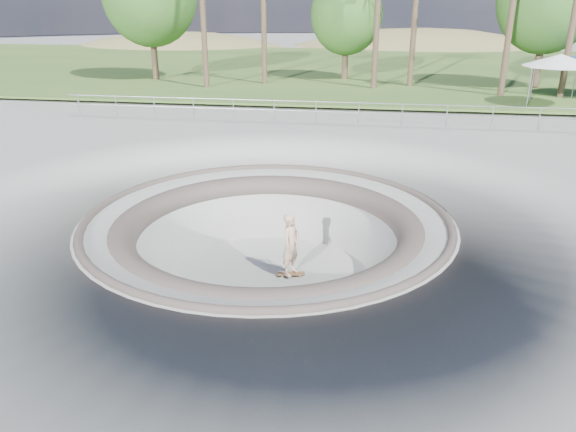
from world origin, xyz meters
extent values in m
plane|color=#9E9F9A|center=(0.00, 0.00, 0.00)|extent=(180.00, 180.00, 0.00)
torus|color=#9E9F9A|center=(0.00, 0.00, -2.00)|extent=(14.00, 14.00, 4.00)
cylinder|color=#9E9F9A|center=(0.00, 0.00, -1.95)|extent=(6.60, 6.60, 0.10)
torus|color=#554B44|center=(0.00, 0.00, -0.02)|extent=(10.24, 10.24, 0.24)
torus|color=#554B44|center=(0.00, 0.00, -0.45)|extent=(8.91, 8.91, 0.81)
cube|color=#395B24|center=(0.00, 34.00, 0.22)|extent=(180.00, 36.00, 0.12)
ellipsoid|color=olive|center=(-22.00, 55.00, -6.44)|extent=(50.40, 36.00, 23.40)
ellipsoid|color=olive|center=(8.00, 60.00, -7.87)|extent=(61.60, 44.00, 28.60)
cylinder|color=#92959A|center=(0.00, 12.00, 1.17)|extent=(25.00, 0.05, 0.05)
cylinder|color=#92959A|center=(0.00, 12.00, 0.72)|extent=(25.00, 0.05, 0.05)
cube|color=brown|center=(0.63, 0.25, -1.83)|extent=(0.84, 0.39, 0.02)
cylinder|color=#B6B6BB|center=(0.63, 0.25, -1.86)|extent=(0.07, 0.17, 0.04)
cylinder|color=#B6B6BB|center=(0.63, 0.25, -1.86)|extent=(0.07, 0.17, 0.04)
cylinder|color=beige|center=(0.63, 0.25, -1.87)|extent=(0.07, 0.04, 0.06)
cylinder|color=beige|center=(0.63, 0.25, -1.87)|extent=(0.07, 0.04, 0.06)
cylinder|color=beige|center=(0.63, 0.25, -1.87)|extent=(0.07, 0.04, 0.06)
cylinder|color=beige|center=(0.63, 0.25, -1.87)|extent=(0.07, 0.04, 0.06)
imported|color=#D1A587|center=(0.63, 0.25, -0.89)|extent=(0.66, 0.79, 1.86)
cylinder|color=#92959A|center=(10.97, 16.75, 1.26)|extent=(0.06, 0.06, 1.97)
cylinder|color=#92959A|center=(10.97, 19.25, 1.26)|extent=(0.06, 0.06, 1.97)
cylinder|color=#92959A|center=(13.47, 19.25, 1.26)|extent=(0.06, 0.06, 1.97)
cube|color=white|center=(12.22, 18.00, 2.34)|extent=(3.34, 3.34, 0.08)
cone|color=white|center=(12.22, 18.00, 2.65)|extent=(5.09, 5.09, 0.63)
cylinder|color=#92959A|center=(14.34, 22.66, 1.31)|extent=(0.06, 0.06, 2.06)
cylinder|color=brown|center=(-4.80, 23.69, 4.49)|extent=(0.36, 0.36, 8.64)
cylinder|color=brown|center=(2.51, 22.77, 5.15)|extent=(0.36, 0.36, 9.96)
cylinder|color=brown|center=(4.85, 24.11, 4.87)|extent=(0.36, 0.36, 9.40)
cylinder|color=brown|center=(10.04, 20.98, 5.24)|extent=(0.36, 0.36, 10.14)
cylinder|color=brown|center=(13.35, 20.83, 5.20)|extent=(0.36, 0.36, 10.05)
cylinder|color=brown|center=(-12.81, 24.43, 2.89)|extent=(0.44, 0.44, 5.43)
cylinder|color=brown|center=(0.39, 26.69, 2.23)|extent=(0.44, 0.44, 4.13)
ellipsoid|color=#316322|center=(0.39, 26.69, 4.59)|extent=(4.93, 4.48, 5.38)
cylinder|color=brown|center=(12.82, 24.63, 2.74)|extent=(0.44, 0.44, 5.14)
camera|label=1|loc=(2.87, -14.27, 5.75)|focal=35.00mm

